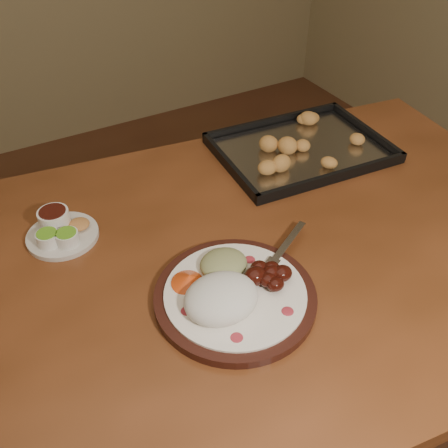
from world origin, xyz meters
TOP-DOWN VIEW (x-y plane):
  - dining_table at (0.26, 0.03)m, footprint 1.61×1.09m
  - dinner_plate at (0.21, -0.07)m, footprint 0.37×0.29m
  - condiment_saucer at (-0.01, 0.25)m, footprint 0.15×0.15m
  - baking_tray at (0.62, 0.27)m, footprint 0.44×0.34m

SIDE VIEW (x-z plane):
  - dining_table at x=0.26m, z-range 0.28..1.03m
  - baking_tray at x=0.62m, z-range 0.74..0.79m
  - condiment_saucer at x=-0.01m, z-range 0.74..0.79m
  - dinner_plate at x=0.21m, z-range 0.74..0.81m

